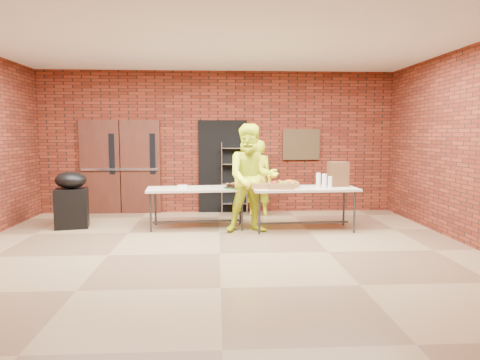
% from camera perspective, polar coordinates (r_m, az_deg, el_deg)
% --- Properties ---
extents(room, '(8.08, 7.08, 3.28)m').
position_cam_1_polar(room, '(6.28, -2.80, 4.43)').
color(room, brown).
rests_on(room, ground).
extents(double_doors, '(1.78, 0.12, 2.10)m').
position_cam_1_polar(double_doors, '(9.97, -15.64, 1.70)').
color(double_doors, '#421C12').
rests_on(double_doors, room).
extents(dark_doorway, '(1.10, 0.06, 2.10)m').
position_cam_1_polar(dark_doorway, '(9.76, -2.32, 1.81)').
color(dark_doorway, black).
rests_on(dark_doorway, room).
extents(bronze_plaque, '(0.85, 0.04, 0.70)m').
position_cam_1_polar(bronze_plaque, '(9.92, 8.16, 4.71)').
color(bronze_plaque, '#412F1A').
rests_on(bronze_plaque, room).
extents(wire_rack, '(0.59, 0.20, 1.61)m').
position_cam_1_polar(wire_rack, '(9.65, -0.75, 0.29)').
color(wire_rack, '#B9B9C0').
rests_on(wire_rack, room).
extents(table_left, '(1.94, 0.93, 0.77)m').
position_cam_1_polar(table_left, '(8.15, -5.73, -1.49)').
color(table_left, '#C2AF94').
rests_on(table_left, room).
extents(table_right, '(1.98, 0.90, 0.80)m').
position_cam_1_polar(table_right, '(8.05, 8.51, -1.46)').
color(table_right, '#C2AF94').
rests_on(table_right, room).
extents(basket_bananas, '(0.44, 0.34, 0.14)m').
position_cam_1_polar(basket_bananas, '(7.87, 3.02, -0.65)').
color(basket_bananas, '#AC7245').
rests_on(basket_bananas, table_right).
extents(basket_oranges, '(0.43, 0.33, 0.13)m').
position_cam_1_polar(basket_oranges, '(8.01, 6.19, -0.56)').
color(basket_oranges, '#AC7245').
rests_on(basket_oranges, table_right).
extents(basket_apples, '(0.45, 0.35, 0.14)m').
position_cam_1_polar(basket_apples, '(7.79, 5.46, -0.72)').
color(basket_apples, '#AC7245').
rests_on(basket_apples, table_right).
extents(muffin_tray, '(0.39, 0.39, 0.10)m').
position_cam_1_polar(muffin_tray, '(8.06, -0.83, -0.77)').
color(muffin_tray, '#155120').
rests_on(muffin_tray, table_left).
extents(napkin_box, '(0.18, 0.12, 0.06)m').
position_cam_1_polar(napkin_box, '(8.11, -7.69, -0.89)').
color(napkin_box, white).
rests_on(napkin_box, table_left).
extents(coffee_dispenser, '(0.35, 0.31, 0.46)m').
position_cam_1_polar(coffee_dispenser, '(8.35, 12.92, 0.78)').
color(coffee_dispenser, '#53311C').
rests_on(coffee_dispenser, table_right).
extents(cup_stack_front, '(0.09, 0.09, 0.26)m').
position_cam_1_polar(cup_stack_front, '(7.98, 11.18, -0.14)').
color(cup_stack_front, white).
rests_on(cup_stack_front, table_right).
extents(cup_stack_mid, '(0.07, 0.07, 0.22)m').
position_cam_1_polar(cup_stack_mid, '(7.94, 11.92, -0.34)').
color(cup_stack_mid, white).
rests_on(cup_stack_mid, table_right).
extents(cup_stack_back, '(0.09, 0.09, 0.26)m').
position_cam_1_polar(cup_stack_back, '(8.16, 10.41, 0.01)').
color(cup_stack_back, white).
rests_on(cup_stack_back, table_right).
extents(covered_grill, '(0.68, 0.61, 1.08)m').
position_cam_1_polar(covered_grill, '(8.78, -21.55, -2.46)').
color(covered_grill, black).
rests_on(covered_grill, room).
extents(volunteer_woman, '(0.61, 0.40, 1.66)m').
position_cam_1_polar(volunteer_woman, '(9.32, 2.39, 0.26)').
color(volunteer_woman, '#D0E419').
rests_on(volunteer_woman, room).
extents(volunteer_man, '(1.00, 0.80, 1.97)m').
position_cam_1_polar(volunteer_man, '(7.74, 1.59, 0.21)').
color(volunteer_man, '#D0E419').
rests_on(volunteer_man, room).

